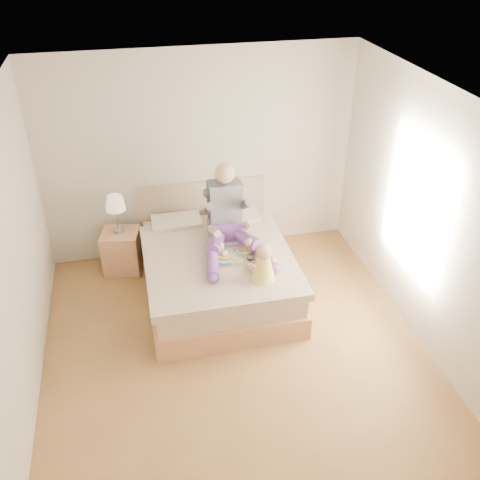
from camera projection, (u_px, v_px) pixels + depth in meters
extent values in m
cube|color=brown|center=(235.00, 348.00, 5.75)|extent=(4.00, 4.20, 0.01)
cube|color=white|center=(233.00, 102.00, 4.32)|extent=(4.00, 4.20, 0.02)
cube|color=beige|center=(200.00, 156.00, 6.77)|extent=(4.00, 0.02, 2.70)
cube|color=beige|center=(305.00, 420.00, 3.30)|extent=(4.00, 0.02, 2.70)
cube|color=beige|center=(11.00, 269.00, 4.67)|extent=(0.02, 4.20, 2.70)
cube|color=beige|center=(427.00, 219.00, 5.40)|extent=(0.02, 4.20, 2.70)
cube|color=white|center=(417.00, 206.00, 5.54)|extent=(0.02, 1.30, 1.60)
cube|color=#F6E5CA|center=(417.00, 206.00, 5.54)|extent=(0.01, 1.18, 1.48)
cube|color=#AB754F|center=(217.00, 283.00, 6.52)|extent=(1.68, 2.13, 0.28)
cube|color=#C2AF90|center=(217.00, 265.00, 6.38)|extent=(1.60, 2.05, 0.24)
cube|color=#C2AF90|center=(219.00, 261.00, 6.17)|extent=(1.70, 1.80, 0.09)
cube|color=silver|center=(177.00, 224.00, 6.82)|extent=(0.62, 0.40, 0.14)
cube|color=silver|center=(235.00, 218.00, 6.96)|extent=(0.62, 0.40, 0.14)
cube|color=tan|center=(202.00, 215.00, 7.21)|extent=(1.70, 0.08, 1.00)
cube|color=#AB754F|center=(122.00, 251.00, 6.86)|extent=(0.53, 0.49, 0.56)
cylinder|color=#B3B6BA|center=(119.00, 230.00, 6.71)|extent=(0.13, 0.13, 0.04)
cylinder|color=#B3B6BA|center=(117.00, 219.00, 6.62)|extent=(0.03, 0.03, 0.28)
cone|color=#FFEEC7|center=(115.00, 203.00, 6.50)|extent=(0.25, 0.25, 0.18)
cube|color=#64388D|center=(226.00, 229.00, 6.50)|extent=(0.42, 0.33, 0.19)
cube|color=#3E3F47|center=(225.00, 202.00, 6.38)|extent=(0.39, 0.24, 0.52)
sphere|color=tan|center=(225.00, 173.00, 6.14)|extent=(0.24, 0.24, 0.24)
cylinder|color=#64388D|center=(217.00, 242.00, 6.26)|extent=(0.33, 0.58, 0.24)
cylinder|color=#64388D|center=(213.00, 264.00, 5.91)|extent=(0.21, 0.51, 0.13)
sphere|color=#64388D|center=(213.00, 278.00, 5.71)|extent=(0.12, 0.12, 0.12)
cylinder|color=#3E3F47|center=(209.00, 208.00, 6.20)|extent=(0.12, 0.33, 0.27)
cylinder|color=tan|center=(214.00, 231.00, 6.14)|extent=(0.12, 0.34, 0.18)
sphere|color=tan|center=(220.00, 246.00, 6.07)|extent=(0.09, 0.09, 0.09)
cylinder|color=#64388D|center=(245.00, 238.00, 6.33)|extent=(0.35, 0.58, 0.24)
cylinder|color=#64388D|center=(265.00, 257.00, 6.03)|extent=(0.23, 0.51, 0.13)
sphere|color=#64388D|center=(275.00, 269.00, 5.85)|extent=(0.12, 0.12, 0.12)
cylinder|color=#3E3F47|center=(245.00, 204.00, 6.28)|extent=(0.14, 0.33, 0.27)
cylinder|color=tan|center=(249.00, 227.00, 6.22)|extent=(0.11, 0.34, 0.18)
sphere|color=tan|center=(249.00, 242.00, 6.14)|extent=(0.09, 0.09, 0.09)
cube|color=#B3B6BA|center=(233.00, 257.00, 6.14)|extent=(0.51, 0.40, 0.01)
cylinder|color=#47BFCD|center=(224.00, 257.00, 6.12)|extent=(0.29, 0.29, 0.02)
cylinder|color=gold|center=(224.00, 255.00, 6.11)|extent=(0.20, 0.20, 0.02)
cylinder|color=white|center=(217.00, 248.00, 6.19)|extent=(0.09, 0.09, 0.10)
torus|color=white|center=(221.00, 247.00, 6.20)|extent=(0.02, 0.07, 0.07)
cylinder|color=olive|center=(217.00, 245.00, 6.17)|extent=(0.08, 0.08, 0.01)
cylinder|color=white|center=(242.00, 251.00, 6.22)|extent=(0.16, 0.16, 0.01)
cube|color=gold|center=(242.00, 250.00, 6.22)|extent=(0.09, 0.08, 0.02)
cylinder|color=white|center=(237.00, 261.00, 6.04)|extent=(0.16, 0.16, 0.01)
ellipsoid|color=#B51325|center=(240.00, 260.00, 6.03)|extent=(0.04, 0.03, 0.01)
cylinder|color=white|center=(249.00, 247.00, 6.19)|extent=(0.08, 0.08, 0.13)
cylinder|color=#C28E20|center=(249.00, 247.00, 6.20)|extent=(0.07, 0.07, 0.12)
cylinder|color=white|center=(250.00, 258.00, 6.06)|extent=(0.08, 0.08, 0.04)
cylinder|color=#432409|center=(250.00, 259.00, 6.06)|extent=(0.07, 0.07, 0.03)
cone|color=#FDF150|center=(263.00, 268.00, 5.72)|extent=(0.26, 0.26, 0.28)
sphere|color=tan|center=(263.00, 252.00, 5.61)|extent=(0.17, 0.17, 0.17)
cylinder|color=tan|center=(253.00, 270.00, 5.85)|extent=(0.08, 0.20, 0.07)
sphere|color=tan|center=(249.00, 265.00, 5.92)|extent=(0.06, 0.06, 0.06)
cylinder|color=tan|center=(254.00, 266.00, 5.66)|extent=(0.05, 0.14, 0.12)
cylinder|color=tan|center=(261.00, 268.00, 5.88)|extent=(0.13, 0.21, 0.07)
sphere|color=tan|center=(258.00, 263.00, 5.96)|extent=(0.06, 0.06, 0.06)
cylinder|color=tan|center=(271.00, 261.00, 5.73)|extent=(0.11, 0.15, 0.12)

